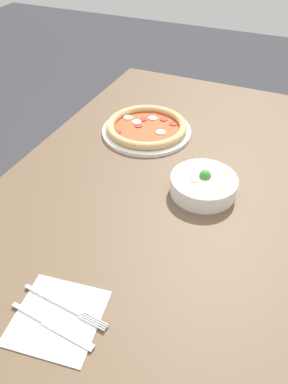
{
  "coord_description": "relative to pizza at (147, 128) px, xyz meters",
  "views": [
    {
      "loc": [
        0.79,
        0.22,
        1.43
      ],
      "look_at": [
        0.1,
        -0.08,
        0.8
      ],
      "focal_mm": 35.0,
      "sensor_mm": 36.0,
      "label": 1
    }
  ],
  "objects": [
    {
      "name": "pizza",
      "position": [
        0.0,
        0.0,
        0.0
      ],
      "size": [
        0.3,
        0.3,
        0.04
      ],
      "color": "white",
      "rests_on": "dining_table"
    },
    {
      "name": "fork",
      "position": [
        0.68,
        0.11,
        -0.01
      ],
      "size": [
        0.03,
        0.2,
        0.0
      ],
      "rotation": [
        0.0,
        0.0,
        1.48
      ],
      "color": "silver",
      "rests_on": "napkin"
    },
    {
      "name": "ground_plane",
      "position": [
        0.21,
        0.21,
        -0.79
      ],
      "size": [
        8.0,
        8.0,
        0.0
      ],
      "primitive_type": "plane",
      "color": "#333338"
    },
    {
      "name": "napkin",
      "position": [
        0.7,
        0.11,
        -0.02
      ],
      "size": [
        0.19,
        0.19,
        0.0
      ],
      "color": "white",
      "rests_on": "dining_table"
    },
    {
      "name": "bowl",
      "position": [
        0.22,
        0.26,
        0.01
      ],
      "size": [
        0.18,
        0.18,
        0.07
      ],
      "color": "white",
      "rests_on": "dining_table"
    },
    {
      "name": "dining_table",
      "position": [
        0.21,
        0.21,
        -0.11
      ],
      "size": [
        1.37,
        0.99,
        0.78
      ],
      "color": "brown",
      "rests_on": "ground_plane"
    },
    {
      "name": "knife",
      "position": [
        0.72,
        0.11,
        -0.01
      ],
      "size": [
        0.03,
        0.19,
        0.01
      ],
      "rotation": [
        0.0,
        0.0,
        1.48
      ],
      "color": "silver",
      "rests_on": "napkin"
    }
  ]
}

